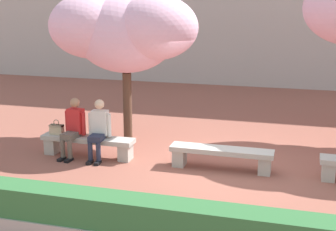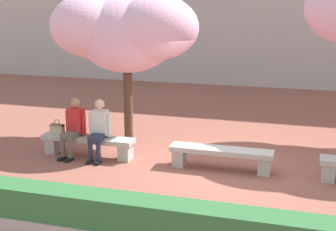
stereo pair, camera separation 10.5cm
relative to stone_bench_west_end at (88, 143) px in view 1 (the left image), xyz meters
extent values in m
plane|color=#8E5142|center=(2.94, 0.00, -0.31)|extent=(100.00, 100.00, 0.00)
cube|color=#ADA89E|center=(0.00, 0.00, 0.09)|extent=(2.09, 0.43, 0.10)
cube|color=#ADA89E|center=(-0.87, 0.00, -0.14)|extent=(0.24, 0.34, 0.35)
cube|color=#ADA89E|center=(0.87, 0.00, -0.14)|extent=(0.24, 0.34, 0.35)
cube|color=#ADA89E|center=(2.94, 0.00, 0.09)|extent=(2.09, 0.43, 0.10)
cube|color=#ADA89E|center=(2.07, 0.00, -0.14)|extent=(0.24, 0.34, 0.35)
cube|color=#ADA89E|center=(3.81, 0.00, -0.14)|extent=(0.24, 0.34, 0.35)
cube|color=#ADA89E|center=(5.01, 0.00, -0.14)|extent=(0.24, 0.34, 0.35)
cube|color=black|center=(-0.44, -0.40, -0.28)|extent=(0.13, 0.23, 0.06)
cylinder|color=brown|center=(-0.43, -0.34, -0.07)|extent=(0.10, 0.10, 0.42)
cube|color=black|center=(-0.26, -0.43, -0.28)|extent=(0.13, 0.23, 0.06)
cylinder|color=brown|center=(-0.25, -0.37, -0.07)|extent=(0.10, 0.10, 0.42)
cube|color=brown|center=(-0.32, -0.18, 0.20)|extent=(0.33, 0.43, 0.12)
cube|color=red|center=(-0.29, 0.04, 0.47)|extent=(0.37, 0.26, 0.54)
sphere|color=#A37556|center=(-0.29, 0.04, 0.87)|extent=(0.21, 0.21, 0.21)
cylinder|color=red|center=(-0.50, 0.05, 0.43)|extent=(0.09, 0.09, 0.50)
cylinder|color=red|center=(-0.08, -0.01, 0.43)|extent=(0.09, 0.09, 0.50)
cube|color=black|center=(0.23, -0.42, -0.28)|extent=(0.11, 0.23, 0.06)
cylinder|color=#23283D|center=(0.22, -0.36, -0.07)|extent=(0.10, 0.10, 0.42)
cube|color=black|center=(0.41, -0.41, -0.28)|extent=(0.11, 0.23, 0.06)
cylinder|color=#23283D|center=(0.40, -0.35, -0.07)|extent=(0.10, 0.10, 0.42)
cube|color=#23283D|center=(0.30, -0.18, 0.20)|extent=(0.30, 0.42, 0.12)
cube|color=silver|center=(0.29, 0.04, 0.47)|extent=(0.35, 0.24, 0.54)
sphere|color=beige|center=(0.29, 0.04, 0.87)|extent=(0.21, 0.21, 0.21)
cylinder|color=silver|center=(0.08, 0.01, 0.43)|extent=(0.09, 0.09, 0.50)
cylinder|color=silver|center=(0.50, 0.03, 0.43)|extent=(0.09, 0.09, 0.50)
cube|color=tan|center=(-0.74, -0.01, 0.25)|extent=(0.30, 0.14, 0.22)
cube|color=gray|center=(-0.74, -0.01, 0.34)|extent=(0.30, 0.15, 0.04)
torus|color=#807259|center=(-0.74, -0.01, 0.41)|extent=(0.14, 0.02, 0.14)
cylinder|color=#513828|center=(0.39, 1.47, 0.51)|extent=(0.21, 0.21, 1.65)
ellipsoid|color=#EFB7D1|center=(0.39, 1.47, 2.26)|extent=(2.42, 2.15, 1.82)
ellipsoid|color=#EFB7D1|center=(-0.41, 1.38, 2.44)|extent=(2.05, 2.09, 1.54)
ellipsoid|color=#EFB7D1|center=(1.18, 1.25, 2.43)|extent=(1.94, 1.73, 1.46)
cube|color=#336B38|center=(2.94, -3.50, 0.27)|extent=(12.03, 0.44, 0.44)
camera|label=1|loc=(4.32, -8.93, 3.09)|focal=50.00mm
camera|label=2|loc=(4.42, -8.90, 3.09)|focal=50.00mm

